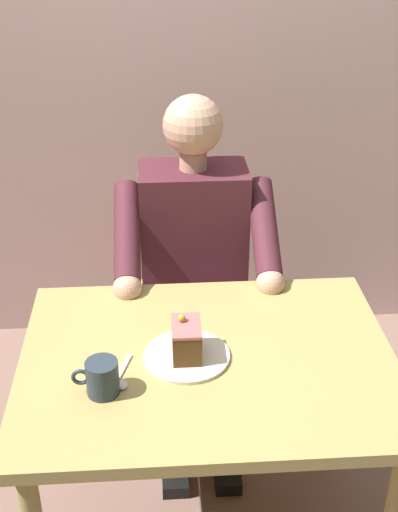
{
  "coord_description": "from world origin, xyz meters",
  "views": [
    {
      "loc": [
        0.12,
        1.41,
        1.82
      ],
      "look_at": [
        0.02,
        -0.1,
        0.97
      ],
      "focal_mm": 46.93,
      "sensor_mm": 36.0,
      "label": 1
    }
  ],
  "objects": [
    {
      "name": "dining_table",
      "position": [
        0.0,
        0.0,
        0.63
      ],
      "size": [
        1.0,
        0.75,
        0.72
      ],
      "color": "tan",
      "rests_on": "ground"
    },
    {
      "name": "chair",
      "position": [
        0.0,
        -0.73,
        0.5
      ],
      "size": [
        0.42,
        0.42,
        0.9
      ],
      "color": "#B09343",
      "rests_on": "ground"
    },
    {
      "name": "seated_person",
      "position": [
        0.0,
        -0.55,
        0.65
      ],
      "size": [
        0.53,
        0.58,
        1.25
      ],
      "color": "#51212C",
      "rests_on": "ground"
    },
    {
      "name": "dessert_plate",
      "position": [
        0.06,
        -0.0,
        0.73
      ],
      "size": [
        0.23,
        0.23,
        0.01
      ],
      "primitive_type": "cylinder",
      "color": "silver",
      "rests_on": "dining_table"
    },
    {
      "name": "cake_slice",
      "position": [
        0.06,
        -0.0,
        0.78
      ],
      "size": [
        0.08,
        0.11,
        0.11
      ],
      "color": "#593718",
      "rests_on": "dessert_plate"
    },
    {
      "name": "coffee_cup",
      "position": [
        0.27,
        0.13,
        0.77
      ],
      "size": [
        0.12,
        0.08,
        0.09
      ],
      "color": "#2B3842",
      "rests_on": "dining_table"
    },
    {
      "name": "dessert_spoon",
      "position": [
        0.22,
        0.07,
        0.73
      ],
      "size": [
        0.04,
        0.14,
        0.01
      ],
      "color": "silver",
      "rests_on": "dining_table"
    }
  ]
}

